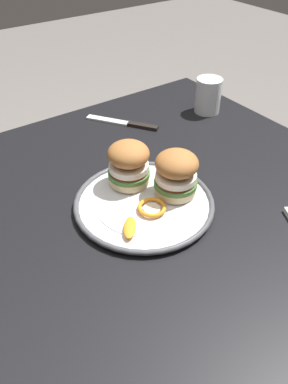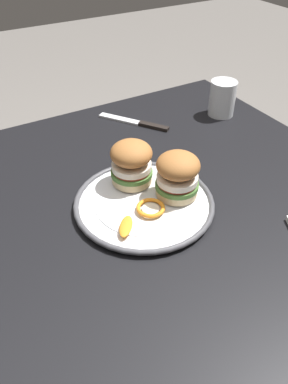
% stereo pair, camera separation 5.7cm
% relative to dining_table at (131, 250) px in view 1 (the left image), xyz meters
% --- Properties ---
extents(ground_plane, '(8.00, 8.00, 0.00)m').
position_rel_dining_table_xyz_m(ground_plane, '(0.00, 0.00, -0.61)').
color(ground_plane, slate).
extents(dining_table, '(1.17, 1.03, 0.70)m').
position_rel_dining_table_xyz_m(dining_table, '(0.00, 0.00, 0.00)').
color(dining_table, black).
rests_on(dining_table, ground).
extents(dinner_plate, '(0.30, 0.30, 0.02)m').
position_rel_dining_table_xyz_m(dinner_plate, '(-0.05, -0.02, 0.10)').
color(dinner_plate, white).
rests_on(dinner_plate, dining_table).
extents(sandwich_half_left, '(0.13, 0.13, 0.10)m').
position_rel_dining_table_xyz_m(sandwich_half_left, '(-0.06, -0.10, 0.16)').
color(sandwich_half_left, beige).
rests_on(sandwich_half_left, dinner_plate).
extents(sandwich_half_right, '(0.13, 0.13, 0.10)m').
position_rel_dining_table_xyz_m(sandwich_half_right, '(-0.12, -0.01, 0.16)').
color(sandwich_half_right, beige).
rests_on(sandwich_half_right, dinner_plate).
extents(orange_peel_curled, '(0.07, 0.07, 0.01)m').
position_rel_dining_table_xyz_m(orange_peel_curled, '(-0.05, 0.01, 0.11)').
color(orange_peel_curled, orange).
rests_on(orange_peel_curled, dinner_plate).
extents(orange_peel_strip_long, '(0.06, 0.06, 0.01)m').
position_rel_dining_table_xyz_m(orange_peel_strip_long, '(0.02, 0.03, 0.11)').
color(orange_peel_strip_long, orange).
rests_on(orange_peel_strip_long, dinner_plate).
extents(drinking_glass, '(0.08, 0.08, 0.10)m').
position_rel_dining_table_xyz_m(drinking_glass, '(-0.46, -0.28, 0.13)').
color(drinking_glass, white).
rests_on(drinking_glass, dining_table).
extents(table_knife, '(0.14, 0.19, 0.01)m').
position_rel_dining_table_xyz_m(table_knife, '(-0.22, -0.35, 0.09)').
color(table_knife, silver).
rests_on(table_knife, dining_table).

